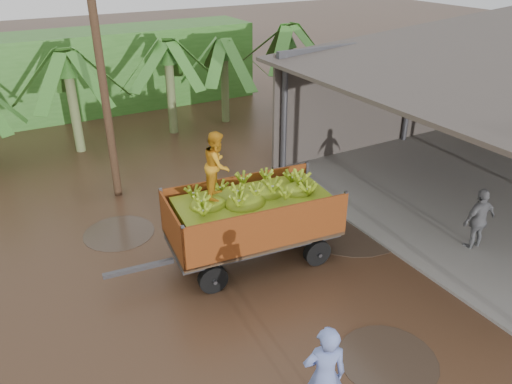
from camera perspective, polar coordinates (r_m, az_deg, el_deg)
ground at (r=11.10m, az=-4.64°, el=-13.85°), size 100.00×100.00×0.00m
hedge_north at (r=24.37m, az=-26.03°, el=11.38°), size 22.00×3.00×3.60m
banana_trailer at (r=12.10m, az=-0.49°, el=-2.67°), size 5.76×2.40×3.47m
man_blue at (r=8.56m, az=7.80°, el=-20.13°), size 0.85×0.72×1.99m
man_grey at (r=13.89m, az=24.11°, el=-2.91°), size 1.04×0.48×1.73m
utility_pole at (r=15.02m, az=-17.45°, el=14.29°), size 1.20×0.24×8.39m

